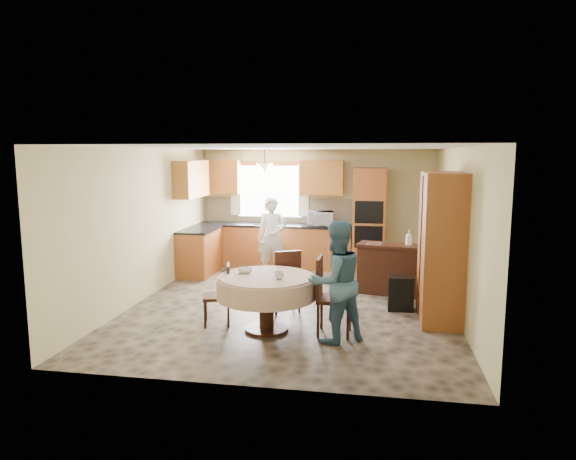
{
  "coord_description": "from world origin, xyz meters",
  "views": [
    {
      "loc": [
        1.28,
        -7.91,
        2.4
      ],
      "look_at": [
        -0.13,
        0.3,
        1.16
      ],
      "focal_mm": 32.0,
      "sensor_mm": 36.0,
      "label": 1
    }
  ],
  "objects_px": {
    "cupboard": "(441,247)",
    "person_sink": "(272,237)",
    "oven_tower": "(369,220)",
    "sideboard": "(391,271)",
    "person_dining": "(336,282)",
    "dining_table": "(266,288)",
    "chair_back": "(286,278)",
    "chair_left": "(222,291)",
    "chair_right": "(328,292)"
  },
  "relations": [
    {
      "from": "oven_tower",
      "to": "person_dining",
      "type": "relative_size",
      "value": 1.35
    },
    {
      "from": "oven_tower",
      "to": "chair_right",
      "type": "bearing_deg",
      "value": -96.71
    },
    {
      "from": "sideboard",
      "to": "cupboard",
      "type": "height_order",
      "value": "cupboard"
    },
    {
      "from": "sideboard",
      "to": "dining_table",
      "type": "xyz_separation_m",
      "value": [
        -1.72,
        -2.19,
        0.19
      ]
    },
    {
      "from": "person_sink",
      "to": "cupboard",
      "type": "bearing_deg",
      "value": -47.34
    },
    {
      "from": "dining_table",
      "to": "person_sink",
      "type": "xyz_separation_m",
      "value": [
        -0.56,
        3.13,
        0.18
      ]
    },
    {
      "from": "oven_tower",
      "to": "person_dining",
      "type": "xyz_separation_m",
      "value": [
        -0.35,
        -4.22,
        -0.27
      ]
    },
    {
      "from": "sideboard",
      "to": "dining_table",
      "type": "height_order",
      "value": "sideboard"
    },
    {
      "from": "dining_table",
      "to": "oven_tower",
      "type": "bearing_deg",
      "value": 71.8
    },
    {
      "from": "chair_right",
      "to": "sideboard",
      "type": "bearing_deg",
      "value": -21.26
    },
    {
      "from": "cupboard",
      "to": "person_sink",
      "type": "relative_size",
      "value": 1.38
    },
    {
      "from": "chair_left",
      "to": "dining_table",
      "type": "bearing_deg",
      "value": 60.7
    },
    {
      "from": "oven_tower",
      "to": "chair_right",
      "type": "height_order",
      "value": "oven_tower"
    },
    {
      "from": "person_dining",
      "to": "chair_right",
      "type": "bearing_deg",
      "value": -100.11
    },
    {
      "from": "chair_back",
      "to": "person_sink",
      "type": "distance_m",
      "value": 2.37
    },
    {
      "from": "chair_back",
      "to": "cupboard",
      "type": "bearing_deg",
      "value": 156.13
    },
    {
      "from": "sideboard",
      "to": "chair_right",
      "type": "bearing_deg",
      "value": -99.03
    },
    {
      "from": "sideboard",
      "to": "dining_table",
      "type": "bearing_deg",
      "value": -115.24
    },
    {
      "from": "cupboard",
      "to": "dining_table",
      "type": "distance_m",
      "value": 2.58
    },
    {
      "from": "sideboard",
      "to": "cupboard",
      "type": "xyz_separation_m",
      "value": [
        0.65,
        -1.31,
        0.66
      ]
    },
    {
      "from": "oven_tower",
      "to": "person_dining",
      "type": "bearing_deg",
      "value": -94.74
    },
    {
      "from": "dining_table",
      "to": "person_sink",
      "type": "relative_size",
      "value": 0.87
    },
    {
      "from": "chair_back",
      "to": "dining_table",
      "type": "bearing_deg",
      "value": 58.05
    },
    {
      "from": "sideboard",
      "to": "dining_table",
      "type": "relative_size",
      "value": 0.85
    },
    {
      "from": "oven_tower",
      "to": "person_dining",
      "type": "height_order",
      "value": "oven_tower"
    },
    {
      "from": "person_sink",
      "to": "person_dining",
      "type": "xyz_separation_m",
      "value": [
        1.52,
        -3.37,
        0.01
      ]
    },
    {
      "from": "oven_tower",
      "to": "chair_back",
      "type": "xyz_separation_m",
      "value": [
        -1.19,
        -3.11,
        -0.52
      ]
    },
    {
      "from": "oven_tower",
      "to": "chair_back",
      "type": "distance_m",
      "value": 3.37
    },
    {
      "from": "chair_right",
      "to": "person_sink",
      "type": "height_order",
      "value": "person_sink"
    },
    {
      "from": "oven_tower",
      "to": "chair_left",
      "type": "height_order",
      "value": "oven_tower"
    },
    {
      "from": "cupboard",
      "to": "dining_table",
      "type": "relative_size",
      "value": 1.59
    },
    {
      "from": "chair_left",
      "to": "chair_back",
      "type": "relative_size",
      "value": 0.89
    },
    {
      "from": "cupboard",
      "to": "person_sink",
      "type": "distance_m",
      "value": 3.71
    },
    {
      "from": "sideboard",
      "to": "oven_tower",
      "type": "bearing_deg",
      "value": 116.05
    },
    {
      "from": "person_sink",
      "to": "chair_left",
      "type": "bearing_deg",
      "value": -102.24
    },
    {
      "from": "cupboard",
      "to": "chair_left",
      "type": "xyz_separation_m",
      "value": [
        -3.06,
        -0.72,
        -0.59
      ]
    },
    {
      "from": "chair_right",
      "to": "cupboard",
      "type": "bearing_deg",
      "value": -59.7
    },
    {
      "from": "oven_tower",
      "to": "sideboard",
      "type": "xyz_separation_m",
      "value": [
        0.42,
        -1.79,
        -0.65
      ]
    },
    {
      "from": "dining_table",
      "to": "person_sink",
      "type": "bearing_deg",
      "value": 100.19
    },
    {
      "from": "chair_right",
      "to": "person_dining",
      "type": "bearing_deg",
      "value": -153.99
    },
    {
      "from": "dining_table",
      "to": "person_dining",
      "type": "xyz_separation_m",
      "value": [
        0.96,
        -0.24,
        0.19
      ]
    },
    {
      "from": "chair_right",
      "to": "chair_left",
      "type": "bearing_deg",
      "value": 85.15
    },
    {
      "from": "cupboard",
      "to": "oven_tower",
      "type": "bearing_deg",
      "value": 109.04
    },
    {
      "from": "dining_table",
      "to": "person_sink",
      "type": "height_order",
      "value": "person_sink"
    },
    {
      "from": "cupboard",
      "to": "chair_left",
      "type": "height_order",
      "value": "cupboard"
    },
    {
      "from": "cupboard",
      "to": "chair_back",
      "type": "height_order",
      "value": "cupboard"
    },
    {
      "from": "dining_table",
      "to": "person_dining",
      "type": "height_order",
      "value": "person_dining"
    },
    {
      "from": "cupboard",
      "to": "chair_right",
      "type": "distance_m",
      "value": 1.83
    },
    {
      "from": "chair_left",
      "to": "chair_right",
      "type": "relative_size",
      "value": 0.83
    },
    {
      "from": "sideboard",
      "to": "chair_right",
      "type": "xyz_separation_m",
      "value": [
        -0.88,
        -2.18,
        0.17
      ]
    }
  ]
}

